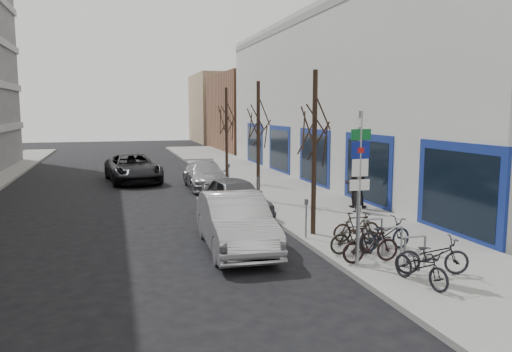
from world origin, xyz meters
TOP-DOWN VIEW (x-y plane):
  - ground at (0.00, 0.00)m, footprint 120.00×120.00m
  - sidewalk_east at (4.50, 10.00)m, footprint 5.00×70.00m
  - commercial_building at (17.00, 16.00)m, footprint 20.00×32.00m
  - brick_building_far at (13.00, 40.00)m, footprint 12.00×14.00m
  - tan_building_far at (13.50, 55.00)m, footprint 13.00×12.00m
  - highway_sign_pole at (2.40, -0.01)m, footprint 0.55×0.10m
  - bike_rack at (3.80, 0.60)m, footprint 0.66×2.26m
  - tree_near at (2.60, 3.50)m, footprint 1.80×1.80m
  - tree_mid at (2.60, 10.00)m, footprint 1.80×1.80m
  - tree_far at (2.60, 16.50)m, footprint 1.80×1.80m
  - meter_front at (2.15, 3.00)m, footprint 0.10×0.08m
  - meter_mid at (2.15, 8.50)m, footprint 0.10×0.08m
  - meter_back at (2.15, 14.00)m, footprint 0.10×0.08m
  - bike_near_left at (3.15, -1.73)m, footprint 0.81×1.78m
  - bike_near_right at (2.86, 0.12)m, footprint 1.66×0.52m
  - bike_mid_curb at (3.80, 1.03)m, footprint 1.91×0.86m
  - bike_mid_inner at (2.88, 1.04)m, footprint 1.63×0.55m
  - bike_far_curb at (3.86, -1.16)m, footprint 1.90×1.04m
  - bike_far_inner at (3.51, 2.19)m, footprint 1.59×0.50m
  - parked_car_front at (-0.20, 2.89)m, footprint 2.00×5.19m
  - parked_car_mid at (0.92, 7.47)m, footprint 2.35×4.78m
  - parked_car_back at (1.08, 15.04)m, footprint 2.09×5.01m
  - lane_car at (-2.60, 18.69)m, footprint 3.43×6.27m
  - pedestrian_near at (5.69, 6.36)m, footprint 0.66×0.56m
  - pedestrian_far at (6.09, 7.25)m, footprint 0.89×0.82m

SIDE VIEW (x-z plane):
  - ground at x=0.00m, z-range 0.00..0.00m
  - sidewalk_east at x=4.50m, z-range 0.00..0.15m
  - bike_far_inner at x=3.51m, z-range 0.15..1.11m
  - bike_mid_inner at x=2.88m, z-range 0.15..1.13m
  - bike_near_right at x=2.86m, z-range 0.15..1.15m
  - bike_rack at x=3.80m, z-range 0.24..1.07m
  - bike_near_left at x=3.15m, z-range 0.15..1.20m
  - bike_far_curb at x=3.86m, z-range 0.15..1.26m
  - bike_mid_curb at x=3.80m, z-range 0.15..1.27m
  - parked_car_back at x=1.08m, z-range 0.00..1.45m
  - parked_car_mid at x=0.92m, z-range 0.00..1.57m
  - lane_car at x=-2.60m, z-range 0.00..1.66m
  - parked_car_front at x=-0.20m, z-range 0.00..1.69m
  - pedestrian_near at x=5.69m, z-range 0.15..1.68m
  - meter_front at x=2.15m, z-range 0.28..1.55m
  - meter_mid at x=2.15m, z-range 0.28..1.55m
  - meter_back at x=2.15m, z-range 0.28..1.55m
  - pedestrian_far at x=6.09m, z-range 0.15..2.15m
  - highway_sign_pole at x=2.40m, z-range 0.36..4.56m
  - brick_building_far at x=13.00m, z-range 0.00..8.00m
  - tree_near at x=2.60m, z-range 1.35..6.85m
  - tree_mid at x=2.60m, z-range 1.35..6.85m
  - tree_far at x=2.60m, z-range 1.35..6.85m
  - tan_building_far at x=13.50m, z-range 0.00..9.00m
  - commercial_building at x=17.00m, z-range 0.00..10.00m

